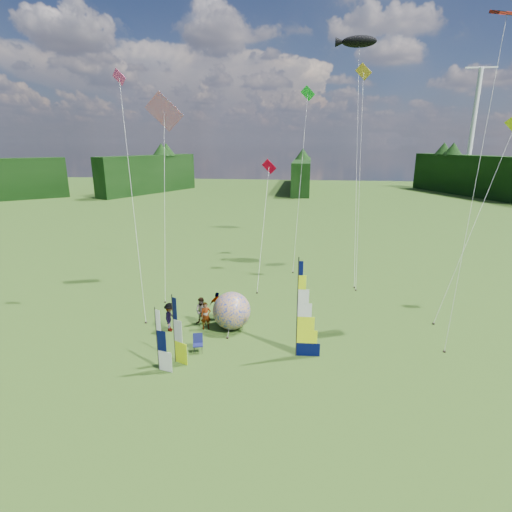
# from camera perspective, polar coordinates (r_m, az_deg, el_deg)

# --- Properties ---
(ground) EXTENTS (220.00, 220.00, 0.00)m
(ground) POSITION_cam_1_polar(r_m,az_deg,el_deg) (20.80, 1.37, -17.98)
(ground) COLOR #59832E
(ground) RESTS_ON ground
(treeline_ring) EXTENTS (210.00, 210.00, 8.00)m
(treeline_ring) POSITION_cam_1_polar(r_m,az_deg,el_deg) (18.85, 1.45, -7.85)
(treeline_ring) COLOR black
(treeline_ring) RESTS_ON ground
(turbine_right) EXTENTS (8.00, 1.20, 30.00)m
(turbine_right) POSITION_cam_1_polar(r_m,az_deg,el_deg) (126.79, 28.55, 15.73)
(turbine_right) COLOR silver
(turbine_right) RESTS_ON ground
(feather_banner_main) EXTENTS (1.50, 0.17, 5.58)m
(feather_banner_main) POSITION_cam_1_polar(r_m,az_deg,el_deg) (22.07, 5.92, -7.67)
(feather_banner_main) COLOR #030939
(feather_banner_main) RESTS_ON ground
(side_banner_left) EXTENTS (1.00, 0.51, 3.81)m
(side_banner_left) POSITION_cam_1_polar(r_m,az_deg,el_deg) (22.21, -11.66, -10.29)
(side_banner_left) COLOR #E7FD11
(side_banner_left) RESTS_ON ground
(side_banner_far) EXTENTS (1.01, 0.34, 3.46)m
(side_banner_far) POSITION_cam_1_polar(r_m,az_deg,el_deg) (21.73, -13.96, -11.59)
(side_banner_far) COLOR white
(side_banner_far) RESTS_ON ground
(bol_inflatable) EXTENTS (2.77, 2.77, 2.42)m
(bol_inflatable) POSITION_cam_1_polar(r_m,az_deg,el_deg) (25.80, -3.50, -7.81)
(bol_inflatable) COLOR #0022A4
(bol_inflatable) RESTS_ON ground
(spectator_a) EXTENTS (0.78, 0.65, 1.81)m
(spectator_a) POSITION_cam_1_polar(r_m,az_deg,el_deg) (25.98, -7.18, -8.48)
(spectator_a) COLOR #66594C
(spectator_a) RESTS_ON ground
(spectator_b) EXTENTS (0.94, 0.53, 1.86)m
(spectator_b) POSITION_cam_1_polar(r_m,az_deg,el_deg) (26.62, -7.72, -7.81)
(spectator_b) COLOR #66594C
(spectator_b) RESTS_ON ground
(spectator_c) EXTENTS (0.54, 1.24, 1.88)m
(spectator_c) POSITION_cam_1_polar(r_m,az_deg,el_deg) (26.12, -12.19, -8.51)
(spectator_c) COLOR #66594C
(spectator_c) RESTS_ON ground
(spectator_d) EXTENTS (1.15, 0.59, 1.89)m
(spectator_d) POSITION_cam_1_polar(r_m,az_deg,el_deg) (27.30, -5.52, -7.08)
(spectator_d) COLOR #66594C
(spectator_d) RESTS_ON ground
(camp_chair) EXTENTS (0.74, 0.74, 1.05)m
(camp_chair) POSITION_cam_1_polar(r_m,az_deg,el_deg) (23.56, -8.30, -12.27)
(camp_chair) COLOR #121747
(camp_chair) RESTS_ON ground
(kite_whale) EXTENTS (5.21, 15.65, 22.64)m
(kite_whale) POSITION_cam_1_polar(r_m,az_deg,el_deg) (37.86, 14.31, 15.10)
(kite_whale) COLOR black
(kite_whale) RESTS_ON ground
(kite_rainbow_delta) EXTENTS (7.47, 12.58, 16.65)m
(kite_rainbow_delta) POSITION_cam_1_polar(r_m,az_deg,el_deg) (32.35, -13.06, 9.78)
(kite_rainbow_delta) COLOR #FE3700
(kite_rainbow_delta) RESTS_ON ground
(kite_parafoil) EXTENTS (8.59, 10.97, 20.62)m
(kite_parafoil) POSITION_cam_1_polar(r_m,az_deg,el_deg) (26.55, 29.17, 11.22)
(kite_parafoil) COLOR red
(kite_parafoil) RESTS_ON ground
(small_kite_red) EXTENTS (5.35, 11.08, 10.59)m
(small_kite_red) POSITION_cam_1_polar(r_m,az_deg,el_deg) (34.44, 1.09, 5.45)
(small_kite_red) COLOR #F30025
(small_kite_red) RESTS_ON ground
(small_kite_orange) EXTENTS (5.91, 10.14, 18.65)m
(small_kite_orange) POSITION_cam_1_polar(r_m,az_deg,el_deg) (35.12, 14.66, 11.78)
(small_kite_orange) COLOR gold
(small_kite_orange) RESTS_ON ground
(small_kite_yellow) EXTENTS (10.35, 10.57, 13.94)m
(small_kite_yellow) POSITION_cam_1_polar(r_m,az_deg,el_deg) (30.98, 29.02, 5.39)
(small_kite_yellow) COLOR #D0DD10
(small_kite_yellow) RESTS_ON ground
(small_kite_pink) EXTENTS (7.20, 9.08, 17.00)m
(small_kite_pink) POSITION_cam_1_polar(r_m,az_deg,el_deg) (28.89, -17.36, 9.11)
(small_kite_pink) COLOR #F83A95
(small_kite_pink) RESTS_ON ground
(small_kite_green) EXTENTS (5.56, 12.94, 17.75)m
(small_kite_green) POSITION_cam_1_polar(r_m,az_deg,el_deg) (40.07, 6.45, 12.01)
(small_kite_green) COLOR green
(small_kite_green) RESTS_ON ground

